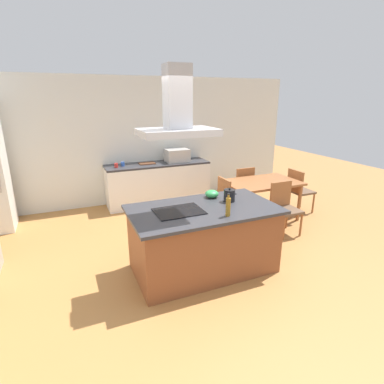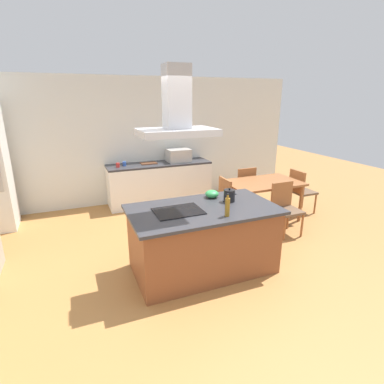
{
  "view_description": "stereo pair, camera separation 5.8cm",
  "coord_description": "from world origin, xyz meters",
  "px_view_note": "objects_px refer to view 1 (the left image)",
  "views": [
    {
      "loc": [
        -1.59,
        -3.33,
        2.29
      ],
      "look_at": [
        0.0,
        0.4,
        1.0
      ],
      "focal_mm": 28.28,
      "sensor_mm": 36.0,
      "label": 1
    },
    {
      "loc": [
        -1.54,
        -3.35,
        2.29
      ],
      "look_at": [
        0.0,
        0.4,
        1.0
      ],
      "focal_mm": 28.28,
      "sensor_mm": 36.0,
      "label": 2
    }
  ],
  "objects_px": {
    "mixing_bowl": "(212,194)",
    "countertop_microwave": "(177,155)",
    "cutting_board": "(147,163)",
    "coffee_mug_blue": "(123,164)",
    "chair_facing_back_wall": "(242,185)",
    "dining_table": "(261,186)",
    "chair_at_left_end": "(219,200)",
    "range_hood": "(178,113)",
    "olive_oil_bottle": "(228,206)",
    "coffee_mug_red": "(116,165)",
    "cooktop": "(179,211)",
    "tea_kettle": "(229,195)",
    "chair_facing_island": "(284,205)",
    "chair_at_right_end": "(298,188)"
  },
  "relations": [
    {
      "from": "mixing_bowl",
      "to": "range_hood",
      "type": "height_order",
      "value": "range_hood"
    },
    {
      "from": "countertop_microwave",
      "to": "coffee_mug_red",
      "type": "height_order",
      "value": "countertop_microwave"
    },
    {
      "from": "range_hood",
      "to": "dining_table",
      "type": "bearing_deg",
      "value": 29.59
    },
    {
      "from": "countertop_microwave",
      "to": "chair_facing_back_wall",
      "type": "xyz_separation_m",
      "value": [
        1.09,
        -1.0,
        -0.53
      ]
    },
    {
      "from": "dining_table",
      "to": "chair_facing_back_wall",
      "type": "distance_m",
      "value": 0.68
    },
    {
      "from": "olive_oil_bottle",
      "to": "cutting_board",
      "type": "distance_m",
      "value": 3.3
    },
    {
      "from": "cutting_board",
      "to": "chair_at_right_end",
      "type": "bearing_deg",
      "value": -32.71
    },
    {
      "from": "countertop_microwave",
      "to": "range_hood",
      "type": "distance_m",
      "value": 3.24
    },
    {
      "from": "olive_oil_bottle",
      "to": "coffee_mug_red",
      "type": "height_order",
      "value": "olive_oil_bottle"
    },
    {
      "from": "mixing_bowl",
      "to": "coffee_mug_blue",
      "type": "bearing_deg",
      "value": 107.14
    },
    {
      "from": "cooktop",
      "to": "mixing_bowl",
      "type": "height_order",
      "value": "mixing_bowl"
    },
    {
      "from": "cooktop",
      "to": "tea_kettle",
      "type": "xyz_separation_m",
      "value": [
        0.78,
        0.1,
        0.08
      ]
    },
    {
      "from": "dining_table",
      "to": "coffee_mug_blue",
      "type": "bearing_deg",
      "value": 143.62
    },
    {
      "from": "mixing_bowl",
      "to": "cooktop",
      "type": "bearing_deg",
      "value": -151.64
    },
    {
      "from": "mixing_bowl",
      "to": "chair_at_right_end",
      "type": "xyz_separation_m",
      "value": [
        2.41,
        0.87,
        -0.45
      ]
    },
    {
      "from": "cooktop",
      "to": "countertop_microwave",
      "type": "bearing_deg",
      "value": 70.0
    },
    {
      "from": "dining_table",
      "to": "chair_at_left_end",
      "type": "xyz_separation_m",
      "value": [
        -0.92,
        0.0,
        -0.16
      ]
    },
    {
      "from": "coffee_mug_blue",
      "to": "olive_oil_bottle",
      "type": "bearing_deg",
      "value": -78.72
    },
    {
      "from": "tea_kettle",
      "to": "chair_at_right_end",
      "type": "distance_m",
      "value": 2.57
    },
    {
      "from": "countertop_microwave",
      "to": "coffee_mug_blue",
      "type": "relative_size",
      "value": 5.56
    },
    {
      "from": "tea_kettle",
      "to": "chair_facing_island",
      "type": "height_order",
      "value": "tea_kettle"
    },
    {
      "from": "countertop_microwave",
      "to": "range_hood",
      "type": "bearing_deg",
      "value": -110.0
    },
    {
      "from": "cutting_board",
      "to": "chair_at_left_end",
      "type": "distance_m",
      "value": 1.96
    },
    {
      "from": "coffee_mug_blue",
      "to": "chair_at_left_end",
      "type": "relative_size",
      "value": 0.1
    },
    {
      "from": "olive_oil_bottle",
      "to": "coffee_mug_blue",
      "type": "bearing_deg",
      "value": 101.28
    },
    {
      "from": "chair_facing_back_wall",
      "to": "range_hood",
      "type": "distance_m",
      "value": 3.26
    },
    {
      "from": "olive_oil_bottle",
      "to": "dining_table",
      "type": "bearing_deg",
      "value": 43.91
    },
    {
      "from": "mixing_bowl",
      "to": "countertop_microwave",
      "type": "distance_m",
      "value": 2.57
    },
    {
      "from": "cutting_board",
      "to": "coffee_mug_blue",
      "type": "bearing_deg",
      "value": -176.24
    },
    {
      "from": "coffee_mug_red",
      "to": "cooktop",
      "type": "bearing_deg",
      "value": -84.0
    },
    {
      "from": "range_hood",
      "to": "cutting_board",
      "type": "bearing_deg",
      "value": 82.72
    },
    {
      "from": "countertop_microwave",
      "to": "cutting_board",
      "type": "relative_size",
      "value": 1.47
    },
    {
      "from": "mixing_bowl",
      "to": "countertop_microwave",
      "type": "xyz_separation_m",
      "value": [
        0.41,
        2.54,
        0.09
      ]
    },
    {
      "from": "coffee_mug_red",
      "to": "chair_at_left_end",
      "type": "xyz_separation_m",
      "value": [
        1.52,
        -1.61,
        -0.44
      ]
    },
    {
      "from": "coffee_mug_red",
      "to": "range_hood",
      "type": "bearing_deg",
      "value": -84.0
    },
    {
      "from": "tea_kettle",
      "to": "mixing_bowl",
      "type": "distance_m",
      "value": 0.29
    },
    {
      "from": "coffee_mug_red",
      "to": "mixing_bowl",
      "type": "bearing_deg",
      "value": -69.37
    },
    {
      "from": "cutting_board",
      "to": "chair_at_left_end",
      "type": "bearing_deg",
      "value": -63.82
    },
    {
      "from": "cutting_board",
      "to": "range_hood",
      "type": "bearing_deg",
      "value": -97.28
    },
    {
      "from": "chair_at_right_end",
      "to": "range_hood",
      "type": "distance_m",
      "value": 3.65
    },
    {
      "from": "countertop_microwave",
      "to": "chair_facing_island",
      "type": "distance_m",
      "value": 2.63
    },
    {
      "from": "cutting_board",
      "to": "chair_at_right_end",
      "type": "relative_size",
      "value": 0.38
    },
    {
      "from": "countertop_microwave",
      "to": "chair_at_right_end",
      "type": "relative_size",
      "value": 0.56
    },
    {
      "from": "coffee_mug_red",
      "to": "olive_oil_bottle",
      "type": "bearing_deg",
      "value": -75.97
    },
    {
      "from": "countertop_microwave",
      "to": "chair_facing_back_wall",
      "type": "bearing_deg",
      "value": -42.71
    },
    {
      "from": "tea_kettle",
      "to": "range_hood",
      "type": "distance_m",
      "value": 1.37
    },
    {
      "from": "cutting_board",
      "to": "range_hood",
      "type": "distance_m",
      "value": 3.19
    },
    {
      "from": "cutting_board",
      "to": "countertop_microwave",
      "type": "bearing_deg",
      "value": -4.24
    },
    {
      "from": "chair_facing_island",
      "to": "chair_at_right_end",
      "type": "bearing_deg",
      "value": 36.01
    },
    {
      "from": "tea_kettle",
      "to": "mixing_bowl",
      "type": "xyz_separation_m",
      "value": [
        -0.15,
        0.25,
        -0.03
      ]
    }
  ]
}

